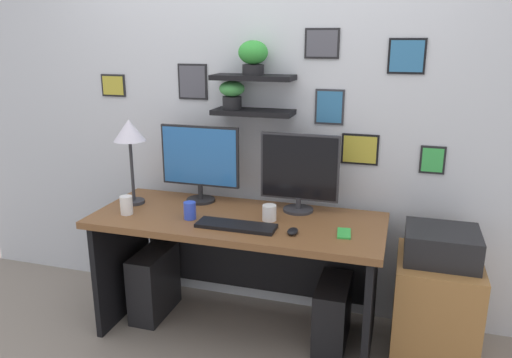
{
  "coord_description": "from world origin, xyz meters",
  "views": [
    {
      "loc": [
        0.89,
        -2.54,
        1.75
      ],
      "look_at": [
        0.1,
        0.05,
        0.97
      ],
      "focal_mm": 34.77,
      "sensor_mm": 36.0,
      "label": 1
    }
  ],
  "objects_px": {
    "cell_phone": "(344,233)",
    "pen_cup": "(190,211)",
    "monitor_right": "(299,172)",
    "keyboard": "(236,226)",
    "computer_tower_left": "(154,283)",
    "desk_lamp": "(130,136)",
    "printer": "(442,245)",
    "monitor_left": "(200,161)",
    "computer_mouse": "(293,231)",
    "coffee_mug": "(269,213)",
    "computer_tower_right": "(333,313)",
    "water_cup": "(126,205)",
    "drawer_cabinet": "(434,309)",
    "desk": "(240,247)"
  },
  "relations": [
    {
      "from": "computer_tower_right",
      "to": "monitor_right",
      "type": "bearing_deg",
      "value": 147.02
    },
    {
      "from": "desk",
      "to": "water_cup",
      "type": "height_order",
      "value": "water_cup"
    },
    {
      "from": "desk_lamp",
      "to": "pen_cup",
      "type": "bearing_deg",
      "value": -18.89
    },
    {
      "from": "drawer_cabinet",
      "to": "computer_tower_left",
      "type": "relative_size",
      "value": 1.38
    },
    {
      "from": "coffee_mug",
      "to": "pen_cup",
      "type": "relative_size",
      "value": 0.9
    },
    {
      "from": "cell_phone",
      "to": "drawer_cabinet",
      "type": "height_order",
      "value": "cell_phone"
    },
    {
      "from": "printer",
      "to": "computer_tower_left",
      "type": "bearing_deg",
      "value": -178.64
    },
    {
      "from": "monitor_left",
      "to": "computer_tower_right",
      "type": "height_order",
      "value": "monitor_left"
    },
    {
      "from": "coffee_mug",
      "to": "water_cup",
      "type": "xyz_separation_m",
      "value": [
        -0.83,
        -0.15,
        0.01
      ]
    },
    {
      "from": "keyboard",
      "to": "coffee_mug",
      "type": "relative_size",
      "value": 4.89
    },
    {
      "from": "monitor_left",
      "to": "computer_tower_right",
      "type": "relative_size",
      "value": 1.27
    },
    {
      "from": "cell_phone",
      "to": "pen_cup",
      "type": "height_order",
      "value": "pen_cup"
    },
    {
      "from": "printer",
      "to": "computer_tower_right",
      "type": "bearing_deg",
      "value": -176.58
    },
    {
      "from": "desk_lamp",
      "to": "water_cup",
      "type": "xyz_separation_m",
      "value": [
        0.06,
        -0.19,
        -0.37
      ]
    },
    {
      "from": "desk_lamp",
      "to": "computer_tower_right",
      "type": "height_order",
      "value": "desk_lamp"
    },
    {
      "from": "monitor_right",
      "to": "printer",
      "type": "bearing_deg",
      "value": -9.19
    },
    {
      "from": "keyboard",
      "to": "drawer_cabinet",
      "type": "relative_size",
      "value": 0.73
    },
    {
      "from": "desk",
      "to": "computer_mouse",
      "type": "xyz_separation_m",
      "value": [
        0.36,
        -0.21,
        0.22
      ]
    },
    {
      "from": "desk",
      "to": "desk_lamp",
      "type": "relative_size",
      "value": 3.19
    },
    {
      "from": "printer",
      "to": "desk_lamp",
      "type": "bearing_deg",
      "value": -178.95
    },
    {
      "from": "desk",
      "to": "computer_mouse",
      "type": "height_order",
      "value": "computer_mouse"
    },
    {
      "from": "computer_mouse",
      "to": "water_cup",
      "type": "height_order",
      "value": "water_cup"
    },
    {
      "from": "computer_mouse",
      "to": "drawer_cabinet",
      "type": "distance_m",
      "value": 0.92
    },
    {
      "from": "computer_mouse",
      "to": "drawer_cabinet",
      "type": "height_order",
      "value": "computer_mouse"
    },
    {
      "from": "monitor_right",
      "to": "pen_cup",
      "type": "height_order",
      "value": "monitor_right"
    },
    {
      "from": "desk_lamp",
      "to": "printer",
      "type": "height_order",
      "value": "desk_lamp"
    },
    {
      "from": "monitor_right",
      "to": "coffee_mug",
      "type": "relative_size",
      "value": 5.19
    },
    {
      "from": "keyboard",
      "to": "computer_tower_left",
      "type": "bearing_deg",
      "value": 162.86
    },
    {
      "from": "pen_cup",
      "to": "water_cup",
      "type": "distance_m",
      "value": 0.39
    },
    {
      "from": "monitor_left",
      "to": "monitor_right",
      "type": "distance_m",
      "value": 0.63
    },
    {
      "from": "keyboard",
      "to": "computer_tower_left",
      "type": "distance_m",
      "value": 0.86
    },
    {
      "from": "desk_lamp",
      "to": "computer_mouse",
      "type": "bearing_deg",
      "value": -10.89
    },
    {
      "from": "keyboard",
      "to": "drawer_cabinet",
      "type": "distance_m",
      "value": 1.2
    },
    {
      "from": "desk",
      "to": "computer_tower_right",
      "type": "relative_size",
      "value": 4.21
    },
    {
      "from": "monitor_left",
      "to": "desk_lamp",
      "type": "distance_m",
      "value": 0.45
    },
    {
      "from": "keyboard",
      "to": "cell_phone",
      "type": "relative_size",
      "value": 3.14
    },
    {
      "from": "computer_mouse",
      "to": "computer_tower_right",
      "type": "height_order",
      "value": "computer_mouse"
    },
    {
      "from": "monitor_right",
      "to": "computer_tower_right",
      "type": "bearing_deg",
      "value": -32.98
    },
    {
      "from": "pen_cup",
      "to": "water_cup",
      "type": "height_order",
      "value": "water_cup"
    },
    {
      "from": "drawer_cabinet",
      "to": "computer_tower_right",
      "type": "xyz_separation_m",
      "value": [
        -0.56,
        -0.03,
        -0.11
      ]
    },
    {
      "from": "drawer_cabinet",
      "to": "printer",
      "type": "distance_m",
      "value": 0.38
    },
    {
      "from": "desk",
      "to": "computer_tower_right",
      "type": "height_order",
      "value": "desk"
    },
    {
      "from": "coffee_mug",
      "to": "monitor_left",
      "type": "bearing_deg",
      "value": 157.57
    },
    {
      "from": "pen_cup",
      "to": "printer",
      "type": "relative_size",
      "value": 0.26
    },
    {
      "from": "monitor_right",
      "to": "computer_tower_left",
      "type": "bearing_deg",
      "value": -169.25
    },
    {
      "from": "computer_tower_right",
      "to": "keyboard",
      "type": "bearing_deg",
      "value": -158.63
    },
    {
      "from": "desk",
      "to": "keyboard",
      "type": "xyz_separation_m",
      "value": [
        0.05,
        -0.21,
        0.22
      ]
    },
    {
      "from": "printer",
      "to": "computer_tower_left",
      "type": "relative_size",
      "value": 0.87
    },
    {
      "from": "keyboard",
      "to": "water_cup",
      "type": "height_order",
      "value": "water_cup"
    },
    {
      "from": "computer_mouse",
      "to": "printer",
      "type": "relative_size",
      "value": 0.24
    }
  ]
}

